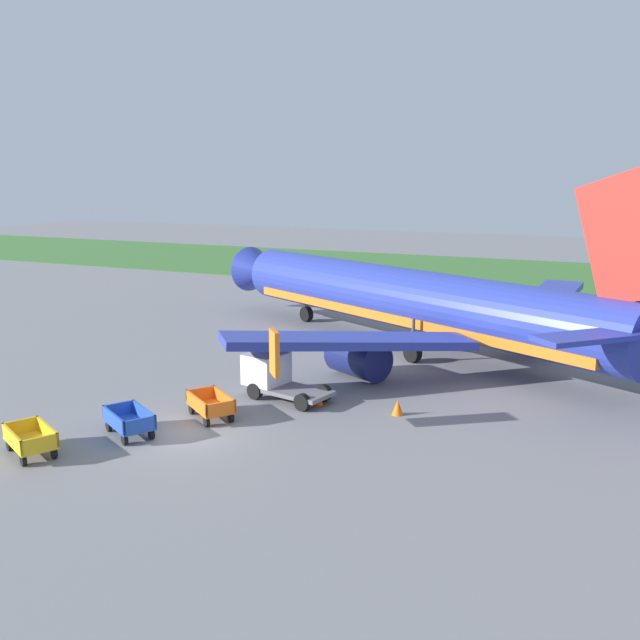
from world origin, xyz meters
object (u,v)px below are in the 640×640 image
baggage_cart_second_in_row (129,421)px  traffic_cone_near_plane (319,399)px  service_truck_beside_carts (274,375)px  traffic_cone_mid_apron (398,407)px  baggage_cart_third_in_row (211,405)px  airplane (422,303)px  baggage_cart_nearest (30,439)px

baggage_cart_second_in_row → traffic_cone_near_plane: size_ratio=5.83×
service_truck_beside_carts → traffic_cone_mid_apron: size_ratio=6.68×
baggage_cart_third_in_row → traffic_cone_mid_apron: size_ratio=4.77×
airplane → service_truck_beside_carts: (-3.92, -11.61, -1.95)m
baggage_cart_nearest → baggage_cart_second_in_row: 3.84m
service_truck_beside_carts → traffic_cone_mid_apron: (6.33, -0.01, -0.75)m
baggage_cart_nearest → baggage_cart_second_in_row: (2.10, 3.22, 0.00)m
airplane → traffic_cone_mid_apron: (2.41, -11.63, -2.70)m
baggage_cart_nearest → traffic_cone_near_plane: 12.60m
baggage_cart_nearest → traffic_cone_mid_apron: (11.45, 10.24, -0.25)m
baggage_cart_second_in_row → baggage_cart_third_in_row: same height
baggage_cart_nearest → baggage_cart_third_in_row: size_ratio=1.05×
service_truck_beside_carts → baggage_cart_nearest: bearing=-116.6°
airplane → service_truck_beside_carts: 12.41m
airplane → service_truck_beside_carts: airplane is taller
baggage_cart_third_in_row → service_truck_beside_carts: (1.11, 3.88, 0.50)m
baggage_cart_third_in_row → service_truck_beside_carts: bearing=74.0°
baggage_cart_third_in_row → service_truck_beside_carts: size_ratio=0.71×
airplane → traffic_cone_near_plane: size_ratio=59.34×
baggage_cart_second_in_row → service_truck_beside_carts: 7.68m
airplane → traffic_cone_near_plane: airplane is taller
airplane → baggage_cart_second_in_row: bearing=-110.4°
baggage_cart_second_in_row → baggage_cart_nearest: bearing=-123.1°
baggage_cart_third_in_row → baggage_cart_nearest: bearing=-122.2°
baggage_cart_nearest → baggage_cart_second_in_row: size_ratio=1.02×
baggage_cart_nearest → baggage_cart_third_in_row: 7.53m
baggage_cart_second_in_row → baggage_cart_third_in_row: bearing=58.8°
baggage_cart_second_in_row → baggage_cart_third_in_row: 3.69m
traffic_cone_near_plane → traffic_cone_mid_apron: 3.84m
airplane → baggage_cart_third_in_row: 16.47m
baggage_cart_second_in_row → service_truck_beside_carts: size_ratio=0.74×
baggage_cart_nearest → traffic_cone_mid_apron: baggage_cart_nearest is taller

